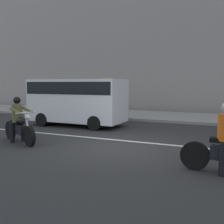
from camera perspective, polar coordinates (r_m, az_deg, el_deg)
ground_plane at (r=8.82m, az=1.29°, el=-7.26°), size 80.00×80.00×0.00m
sidewalk_slab at (r=16.37m, az=12.31°, el=-0.96°), size 40.00×4.40×0.14m
building_facade at (r=20.06m, az=14.87°, el=18.31°), size 40.00×1.40×12.71m
lane_marking_stripe at (r=9.75m, az=1.61°, el=-5.94°), size 18.00×0.14×0.01m
motorcycle_with_rider_olive at (r=9.84m, az=-18.97°, el=-2.39°), size 2.06×1.05×1.58m
parked_van_white at (r=13.08m, az=-7.34°, el=2.74°), size 4.53×1.96×2.22m
street_sign_post at (r=16.78m, az=-1.11°, el=4.26°), size 0.44×0.08×2.23m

